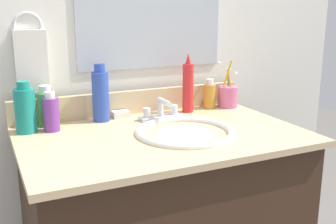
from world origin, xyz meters
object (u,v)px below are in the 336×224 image
bottle_spray_red (188,87)px  bottle_mouthwash_teal (25,109)px  hand_towel (31,62)px  bottle_oil_amber (210,95)px  bottle_shampoo_blue (101,95)px  faucet (161,112)px  soap_bar (121,114)px  cup_pink (228,96)px  bottle_toner_green (46,108)px  bottle_cream_purple (51,113)px

bottle_spray_red → bottle_mouthwash_teal: bottle_spray_red is taller
hand_towel → bottle_spray_red: bearing=-9.3°
bottle_spray_red → bottle_oil_amber: size_ratio=1.93×
bottle_oil_amber → bottle_mouthwash_teal: bearing=-177.1°
bottle_shampoo_blue → bottle_oil_amber: (0.46, 0.00, -0.04)m
faucet → bottle_shampoo_blue: (-0.21, 0.07, 0.07)m
bottle_mouthwash_teal → soap_bar: 0.35m
bottle_mouthwash_teal → cup_pink: 0.80m
bottle_oil_amber → soap_bar: bottle_oil_amber is taller
faucet → bottle_shampoo_blue: size_ratio=0.76×
hand_towel → bottle_mouthwash_teal: 0.19m
bottle_toner_green → cup_pink: size_ratio=0.73×
hand_towel → bottle_mouthwash_teal: hand_towel is taller
bottle_shampoo_blue → soap_bar: 0.12m
faucet → bottle_toner_green: bottle_toner_green is taller
cup_pink → bottle_toner_green: bearing=177.7°
bottle_spray_red → bottle_cream_purple: bottle_spray_red is taller
bottle_mouthwash_teal → bottle_oil_amber: (0.72, 0.04, -0.02)m
bottle_oil_amber → bottle_cream_purple: bearing=-175.1°
cup_pink → bottle_shampoo_blue: bearing=178.7°
hand_towel → soap_bar: hand_towel is taller
bottle_oil_amber → cup_pink: (0.08, -0.01, -0.01)m
hand_towel → bottle_oil_amber: 0.70m
bottle_spray_red → bottle_mouthwash_teal: size_ratio=1.35×
bottle_spray_red → bottle_mouthwash_teal: 0.61m
bottle_spray_red → bottle_cream_purple: 0.54m
bottle_shampoo_blue → bottle_mouthwash_teal: bearing=-172.7°
bottle_cream_purple → bottle_toner_green: bearing=93.7°
bottle_shampoo_blue → bottle_toner_green: bottle_shampoo_blue is taller
bottle_shampoo_blue → bottle_toner_green: bearing=174.8°
cup_pink → bottle_mouthwash_teal: bearing=-178.4°
faucet → cup_pink: bearing=10.7°
bottle_cream_purple → hand_towel: bearing=105.0°
bottle_mouthwash_teal → cup_pink: (0.80, 0.02, -0.03)m
bottle_oil_amber → soap_bar: size_ratio=1.89×
bottle_oil_amber → bottle_shampoo_blue: bearing=-179.7°
bottle_shampoo_blue → soap_bar: bottle_shampoo_blue is taller
cup_pink → soap_bar: (-0.46, 0.03, -0.03)m
faucet → bottle_spray_red: 0.17m
bottle_toner_green → soap_bar: bottle_toner_green is taller
bottle_shampoo_blue → bottle_toner_green: 0.19m
hand_towel → bottle_cream_purple: hand_towel is taller
cup_pink → soap_bar: bearing=176.5°
hand_towel → bottle_toner_green: bearing=-63.1°
bottle_shampoo_blue → bottle_cream_purple: bottle_shampoo_blue is taller
bottle_shampoo_blue → bottle_cream_purple: 0.20m
bottle_mouthwash_teal → bottle_shampoo_blue: bearing=7.3°
bottle_cream_purple → bottle_oil_amber: size_ratio=1.11×
bottle_cream_purple → cup_pink: (0.72, 0.04, -0.01)m
bottle_mouthwash_teal → soap_bar: bearing=8.2°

